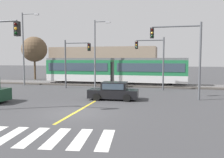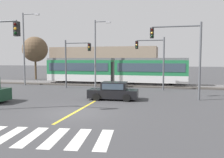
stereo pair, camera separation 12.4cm
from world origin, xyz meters
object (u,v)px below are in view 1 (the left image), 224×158
(street_lamp_centre, at_px, (96,49))
(bare_tree_far_west, at_px, (34,49))
(sedan_crossing, at_px, (114,91))
(traffic_light_far_right, at_px, (154,55))
(street_lamp_west, at_px, (25,45))
(traffic_light_mid_right, at_px, (183,48))
(traffic_light_far_left, at_px, (74,56))
(light_rail_tram, at_px, (114,70))

(street_lamp_centre, bearing_deg, bare_tree_far_west, 148.56)
(sedan_crossing, relative_size, street_lamp_centre, 0.52)
(traffic_light_far_right, xyz_separation_m, street_lamp_west, (-16.68, 0.80, 1.44))
(traffic_light_mid_right, distance_m, bare_tree_far_west, 27.69)
(street_lamp_centre, bearing_deg, sedan_crossing, -63.68)
(traffic_light_mid_right, bearing_deg, bare_tree_far_west, 147.09)
(sedan_crossing, xyz_separation_m, bare_tree_far_west, (-17.52, 16.44, 4.40))
(street_lamp_west, relative_size, street_lamp_centre, 1.16)
(street_lamp_west, relative_size, bare_tree_far_west, 1.31)
(sedan_crossing, bearing_deg, traffic_light_far_right, 68.19)
(traffic_light_far_left, xyz_separation_m, bare_tree_far_west, (-11.14, 9.69, 1.32))
(traffic_light_mid_right, xyz_separation_m, traffic_light_far_left, (-12.10, 5.35, -0.59))
(sedan_crossing, distance_m, traffic_light_far_left, 9.79)
(light_rail_tram, xyz_separation_m, traffic_light_far_right, (5.32, -3.74, 1.85))
(traffic_light_far_right, xyz_separation_m, street_lamp_centre, (-6.96, 0.96, 0.73))
(street_lamp_west, bearing_deg, light_rail_tram, 14.50)
(light_rail_tram, height_order, street_lamp_west, street_lamp_west)
(street_lamp_west, distance_m, bare_tree_far_west, 9.19)
(street_lamp_centre, bearing_deg, traffic_light_mid_right, -34.85)
(bare_tree_far_west, bearing_deg, traffic_light_far_right, -24.23)
(traffic_light_mid_right, relative_size, street_lamp_west, 0.69)
(light_rail_tram, xyz_separation_m, sedan_crossing, (2.42, -10.99, -1.35))
(traffic_light_far_right, height_order, traffic_light_mid_right, traffic_light_mid_right)
(street_lamp_west, height_order, bare_tree_far_west, street_lamp_west)
(traffic_light_mid_right, xyz_separation_m, street_lamp_west, (-19.50, 6.65, 0.96))
(light_rail_tram, distance_m, sedan_crossing, 11.33)
(sedan_crossing, bearing_deg, bare_tree_far_west, 136.83)
(light_rail_tram, distance_m, bare_tree_far_west, 16.34)
(light_rail_tram, xyz_separation_m, traffic_light_mid_right, (8.14, -9.59, 2.33))
(sedan_crossing, distance_m, traffic_light_far_right, 8.43)
(light_rail_tram, bearing_deg, traffic_light_far_left, -133.09)
(traffic_light_mid_right, relative_size, street_lamp_centre, 0.80)
(street_lamp_west, bearing_deg, traffic_light_far_left, -9.96)
(traffic_light_far_left, xyz_separation_m, street_lamp_west, (-7.40, 1.30, 1.56))
(traffic_light_far_right, height_order, street_lamp_west, street_lamp_west)
(sedan_crossing, height_order, traffic_light_mid_right, traffic_light_mid_right)
(traffic_light_far_left, distance_m, street_lamp_west, 7.67)
(light_rail_tram, xyz_separation_m, street_lamp_west, (-11.36, -2.94, 3.30))
(traffic_light_mid_right, distance_m, street_lamp_centre, 11.91)
(street_lamp_centre, distance_m, bare_tree_far_west, 15.79)
(traffic_light_far_right, bearing_deg, bare_tree_far_west, 155.77)
(street_lamp_centre, bearing_deg, traffic_light_far_left, -148.01)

